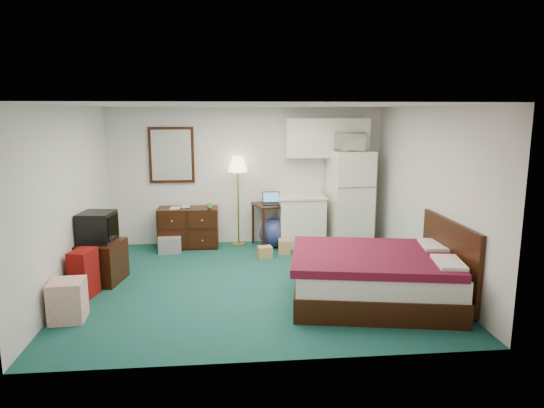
{
  "coord_description": "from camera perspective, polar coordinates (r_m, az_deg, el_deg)",
  "views": [
    {
      "loc": [
        -0.4,
        -6.62,
        2.41
      ],
      "look_at": [
        0.27,
        0.26,
        1.09
      ],
      "focal_mm": 32.0,
      "sensor_mm": 36.0,
      "label": 1
    }
  ],
  "objects": [
    {
      "name": "file_bin",
      "position": [
        8.65,
        -11.93,
        -4.7
      ],
      "size": [
        0.41,
        0.32,
        0.27
      ],
      "primitive_type": null,
      "rotation": [
        0.0,
        0.0,
        0.08
      ],
      "color": "gray",
      "rests_on": "floor"
    },
    {
      "name": "bed",
      "position": [
        6.4,
        11.95,
        -8.51
      ],
      "size": [
        2.26,
        1.91,
        0.64
      ],
      "primitive_type": null,
      "rotation": [
        0.0,
        0.0,
        -0.18
      ],
      "color": "#540822",
      "rests_on": "floor"
    },
    {
      "name": "fridge",
      "position": [
        8.93,
        9.14,
        0.67
      ],
      "size": [
        0.76,
        0.76,
        1.73
      ],
      "primitive_type": null,
      "rotation": [
        0.0,
        0.0,
        0.07
      ],
      "color": "white",
      "rests_on": "floor"
    },
    {
      "name": "kitchen_counter",
      "position": [
        8.86,
        3.44,
        -2.07
      ],
      "size": [
        0.82,
        0.62,
        0.89
      ],
      "primitive_type": null,
      "rotation": [
        0.0,
        0.0,
        0.01
      ],
      "color": "white",
      "rests_on": "floor"
    },
    {
      "name": "mug",
      "position": [
        8.63,
        -7.32,
        -0.18
      ],
      "size": [
        0.13,
        0.11,
        0.12
      ],
      "primitive_type": "imported",
      "rotation": [
        0.0,
        0.0,
        0.13
      ],
      "color": "#4C9F3E",
      "rests_on": "dresser"
    },
    {
      "name": "cardboard_box_a",
      "position": [
        8.17,
        -0.84,
        -5.68
      ],
      "size": [
        0.25,
        0.22,
        0.19
      ],
      "primitive_type": null,
      "rotation": [
        0.0,
        0.0,
        0.14
      ],
      "color": "#AA874F",
      "rests_on": "floor"
    },
    {
      "name": "microwave",
      "position": [
        8.83,
        9.19,
        7.48
      ],
      "size": [
        0.64,
        0.45,
        0.39
      ],
      "primitive_type": "imported",
      "rotation": [
        0.0,
        0.0,
        -0.26
      ],
      "color": "white",
      "rests_on": "fridge"
    },
    {
      "name": "upper_cabinets",
      "position": [
        8.9,
        6.48,
        7.75
      ],
      "size": [
        1.5,
        0.35,
        0.7
      ],
      "primitive_type": null,
      "color": "white",
      "rests_on": "walls"
    },
    {
      "name": "desk",
      "position": [
        8.82,
        0.04,
        -2.46
      ],
      "size": [
        0.76,
        0.76,
        0.78
      ],
      "primitive_type": null,
      "rotation": [
        0.0,
        0.0,
        0.27
      ],
      "color": "black",
      "rests_on": "floor"
    },
    {
      "name": "walls",
      "position": [
        6.73,
        -2.09,
        0.85
      ],
      "size": [
        5.01,
        4.51,
        2.5
      ],
      "color": "silver",
      "rests_on": "floor"
    },
    {
      "name": "headboard",
      "position": [
        6.69,
        20.11,
        -6.05
      ],
      "size": [
        0.06,
        1.56,
        1.0
      ],
      "primitive_type": null,
      "color": "black",
      "rests_on": "walls"
    },
    {
      "name": "floor_lamp",
      "position": [
        8.82,
        -4.0,
        0.33
      ],
      "size": [
        0.36,
        0.36,
        1.63
      ],
      "primitive_type": null,
      "rotation": [
        0.0,
        0.0,
        0.03
      ],
      "color": "gold",
      "rests_on": "floor"
    },
    {
      "name": "suitcase",
      "position": [
        6.9,
        -21.27,
        -7.63
      ],
      "size": [
        0.33,
        0.44,
        0.64
      ],
      "primitive_type": null,
      "rotation": [
        0.0,
        0.0,
        -0.23
      ],
      "color": "#690806",
      "rests_on": "floor"
    },
    {
      "name": "exercise_ball",
      "position": [
        8.77,
        0.18,
        -3.4
      ],
      "size": [
        0.61,
        0.61,
        0.53
      ],
      "primitive_type": "sphere",
      "rotation": [
        0.0,
        0.0,
        0.16
      ],
      "color": "navy",
      "rests_on": "floor"
    },
    {
      "name": "book_a",
      "position": [
        8.75,
        -11.89,
        0.22
      ],
      "size": [
        0.18,
        0.03,
        0.24
      ],
      "primitive_type": "imported",
      "rotation": [
        0.0,
        0.0,
        -0.09
      ],
      "color": "#AA874F",
      "rests_on": "dresser"
    },
    {
      "name": "book_b",
      "position": [
        8.82,
        -10.62,
        0.23
      ],
      "size": [
        0.15,
        0.04,
        0.2
      ],
      "primitive_type": "imported",
      "rotation": [
        0.0,
        0.0,
        0.11
      ],
      "color": "#AA874F",
      "rests_on": "dresser"
    },
    {
      "name": "laptop",
      "position": [
        8.65,
        -0.06,
        0.62
      ],
      "size": [
        0.31,
        0.26,
        0.21
      ],
      "primitive_type": null,
      "rotation": [
        0.0,
        0.0,
        -0.02
      ],
      "color": "black",
      "rests_on": "desk"
    },
    {
      "name": "retail_box",
      "position": [
        6.25,
        -22.91,
        -10.42
      ],
      "size": [
        0.41,
        0.41,
        0.48
      ],
      "primitive_type": null,
      "rotation": [
        0.0,
        0.0,
        0.06
      ],
      "color": "white",
      "rests_on": "floor"
    },
    {
      "name": "ceiling",
      "position": [
        6.63,
        -2.17,
        11.55
      ],
      "size": [
        5.0,
        4.5,
        0.01
      ],
      "primitive_type": "cube",
      "color": "silver",
      "rests_on": "walls"
    },
    {
      "name": "crt_tv",
      "position": [
        7.33,
        -19.87,
        -2.55
      ],
      "size": [
        0.52,
        0.55,
        0.43
      ],
      "primitive_type": null,
      "rotation": [
        0.0,
        0.0,
        -0.13
      ],
      "color": "black",
      "rests_on": "tv_stand"
    },
    {
      "name": "cardboard_box_b",
      "position": [
        8.42,
        1.46,
        -5.0
      ],
      "size": [
        0.23,
        0.26,
        0.24
      ],
      "primitive_type": null,
      "rotation": [
        0.0,
        0.0,
        -0.09
      ],
      "color": "#AA874F",
      "rests_on": "floor"
    },
    {
      "name": "mirror",
      "position": [
        8.92,
        -11.73,
        5.67
      ],
      "size": [
        0.8,
        0.06,
        1.0
      ],
      "primitive_type": null,
      "color": "white",
      "rests_on": "walls"
    },
    {
      "name": "dresser",
      "position": [
        8.86,
        -9.8,
        -2.74
      ],
      "size": [
        1.07,
        0.49,
        0.72
      ],
      "primitive_type": null,
      "rotation": [
        0.0,
        0.0,
        -0.01
      ],
      "color": "black",
      "rests_on": "floor"
    },
    {
      "name": "tv_stand",
      "position": [
        7.42,
        -19.54,
        -6.43
      ],
      "size": [
        0.7,
        0.74,
        0.59
      ],
      "primitive_type": null,
      "rotation": [
        0.0,
        0.0,
        -0.19
      ],
      "color": "black",
      "rests_on": "floor"
    },
    {
      "name": "floor",
      "position": [
        7.06,
        -2.02,
        -9.21
      ],
      "size": [
        5.0,
        4.5,
        0.01
      ],
      "primitive_type": "cube",
      "color": "#15403B",
      "rests_on": "ground"
    }
  ]
}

